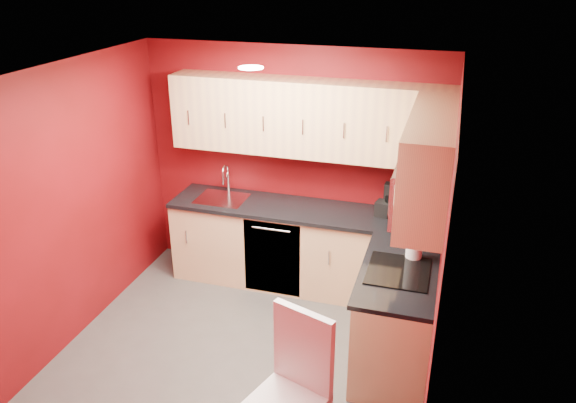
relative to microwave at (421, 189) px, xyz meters
The scene contains 21 objects.
floor 2.18m from the microwave, behind, with size 3.20×3.20×0.00m, color #454341.
ceiling 1.64m from the microwave, behind, with size 3.20×3.20×0.00m, color white.
wall_back 1.95m from the microwave, 136.99° to the left, with size 3.20×3.20×0.00m, color maroon.
wall_front 2.24m from the microwave, 129.35° to the right, with size 3.20×3.20×0.00m, color maroon.
wall_left 3.03m from the microwave, behind, with size 3.00×3.00×0.00m, color maroon.
wall_right 0.50m from the microwave, 44.09° to the right, with size 3.00×3.00×0.00m, color maroon.
base_cabinets_back 1.98m from the microwave, 140.04° to the left, with size 2.80×0.60×0.87m, color #DEB17F.
base_cabinets_right 1.23m from the microwave, 151.81° to the left, with size 0.60×1.30×0.87m, color #DEB17F.
countertop_back 1.73m from the microwave, 140.47° to the left, with size 2.80×0.63×0.04m, color black.
countertop_right 0.78m from the microwave, 162.04° to the left, with size 0.63×1.27×0.04m, color black.
upper_cabinets_back 1.65m from the microwave, 136.69° to the left, with size 2.80×0.35×0.75m, color tan.
upper_cabinets_right 0.33m from the microwave, 82.65° to the left, with size 0.35×1.55×0.75m.
microwave is the anchor object (origin of this frame).
cooktop 0.75m from the microwave, behind, with size 0.50×0.55×0.01m, color black.
sink 2.43m from the microwave, 154.40° to the left, with size 0.52×0.42×0.35m.
dishwasher_front 2.02m from the microwave, 153.81° to the left, with size 0.60×0.02×0.82m, color black.
downlight 1.62m from the microwave, behind, with size 0.20×0.20×0.01m, color white.
coffee_maker 1.30m from the microwave, 105.74° to the left, with size 0.18×0.24×0.30m, color black, non-canonical shape.
napkin_holder 1.31m from the microwave, 110.24° to the left, with size 0.14×0.14×0.15m, color black, non-canonical shape.
paper_towel 0.65m from the microwave, 93.57° to the left, with size 0.18×0.18×0.32m, color silver, non-canonical shape.
dining_chair 1.82m from the microwave, 118.32° to the right, with size 0.46×0.49×1.15m, color silver, non-canonical shape.
Camera 1 is at (1.55, -3.87, 3.29)m, focal length 35.00 mm.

